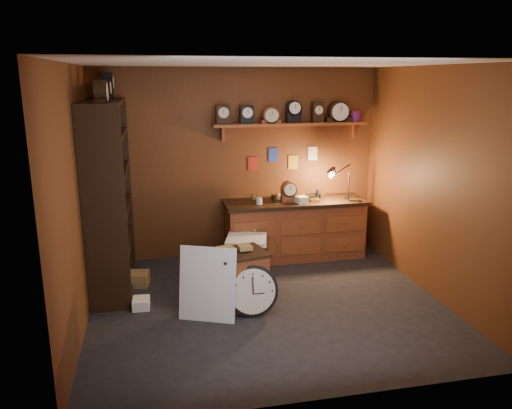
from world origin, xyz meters
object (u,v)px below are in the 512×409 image
(workbench, at_px, (295,226))
(low_cabinet, at_px, (240,276))
(big_round_clock, at_px, (252,291))
(shelving_unit, at_px, (106,188))

(workbench, relative_size, low_cabinet, 2.73)
(workbench, height_order, big_round_clock, workbench)
(workbench, distance_m, low_cabinet, 1.78)
(shelving_unit, height_order, big_round_clock, shelving_unit)
(shelving_unit, relative_size, low_cabinet, 3.46)
(low_cabinet, distance_m, big_round_clock, 0.28)
(shelving_unit, relative_size, workbench, 1.27)
(workbench, height_order, low_cabinet, workbench)
(shelving_unit, distance_m, workbench, 2.70)
(shelving_unit, xyz_separation_m, workbench, (2.54, 0.49, -0.78))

